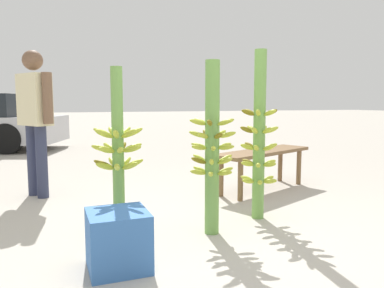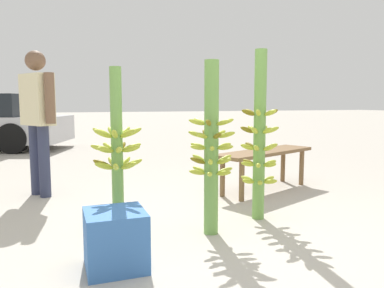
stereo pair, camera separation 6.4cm
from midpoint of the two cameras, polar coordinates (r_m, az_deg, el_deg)
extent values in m
plane|color=#B2AA9E|center=(2.96, 3.44, -15.12)|extent=(80.00, 80.00, 0.00)
cylinder|color=#6B9E47|center=(2.95, -11.81, -1.72)|extent=(0.09, 0.09, 1.35)
ellipsoid|color=#ADB733|center=(2.81, -12.15, 1.47)|extent=(0.09, 0.17, 0.10)
ellipsoid|color=#ADB733|center=(2.85, -10.21, 1.57)|extent=(0.13, 0.16, 0.10)
ellipsoid|color=#ADB733|center=(2.94, -9.61, 1.73)|extent=(0.17, 0.05, 0.10)
ellipsoid|color=#ADB733|center=(3.03, -10.71, 1.84)|extent=(0.14, 0.16, 0.10)
ellipsoid|color=#ADB733|center=(3.04, -12.62, 1.81)|extent=(0.07, 0.17, 0.10)
ellipsoid|color=#ADB733|center=(2.97, -14.03, 1.67)|extent=(0.17, 0.12, 0.10)
ellipsoid|color=#ADB733|center=(2.87, -13.87, 1.52)|extent=(0.17, 0.11, 0.10)
ellipsoid|color=#ADB733|center=(2.86, -13.51, -0.89)|extent=(0.16, 0.14, 0.08)
ellipsoid|color=#ADB733|center=(2.82, -11.51, -0.93)|extent=(0.05, 0.17, 0.08)
ellipsoid|color=#ADB733|center=(2.88, -9.78, -0.75)|extent=(0.16, 0.14, 0.08)
ellipsoid|color=#ADB733|center=(2.98, -9.67, -0.50)|extent=(0.17, 0.08, 0.08)
ellipsoid|color=#736414|center=(3.05, -11.13, -0.37)|extent=(0.12, 0.17, 0.08)
ellipsoid|color=#ADB733|center=(3.04, -13.08, -0.45)|extent=(0.11, 0.17, 0.08)
ellipsoid|color=#ADB733|center=(2.95, -14.16, -0.67)|extent=(0.18, 0.08, 0.08)
ellipsoid|color=#ADB733|center=(2.90, -13.73, -3.34)|extent=(0.17, 0.11, 0.10)
ellipsoid|color=#ADB733|center=(2.84, -11.98, -3.48)|extent=(0.08, 0.17, 0.10)
ellipsoid|color=#ADB733|center=(2.88, -10.06, -3.31)|extent=(0.14, 0.16, 0.10)
ellipsoid|color=#ADB733|center=(2.98, -9.51, -2.98)|extent=(0.17, 0.05, 0.10)
ellipsoid|color=#ADB733|center=(3.06, -10.64, -2.75)|extent=(0.14, 0.16, 0.10)
ellipsoid|color=#ADB733|center=(3.07, -12.56, -2.77)|extent=(0.08, 0.17, 0.10)
ellipsoid|color=#736414|center=(3.00, -13.94, -3.02)|extent=(0.17, 0.11, 0.10)
cylinder|color=#6B9E47|center=(3.04, 2.49, -0.70)|extent=(0.12, 0.12, 1.42)
ellipsoid|color=#ADB733|center=(2.95, 4.34, 3.29)|extent=(0.10, 0.15, 0.07)
ellipsoid|color=#ADB733|center=(3.07, 4.68, 3.41)|extent=(0.15, 0.05, 0.07)
ellipsoid|color=#ADB733|center=(3.15, 2.91, 3.49)|extent=(0.11, 0.14, 0.07)
ellipsoid|color=#ADB733|center=(3.11, 0.77, 3.46)|extent=(0.10, 0.15, 0.07)
ellipsoid|color=#ADB733|center=(2.99, 0.27, 3.34)|extent=(0.15, 0.05, 0.07)
ellipsoid|color=#736414|center=(2.90, 2.07, 3.26)|extent=(0.11, 0.14, 0.07)
ellipsoid|color=#736414|center=(2.92, 3.43, 1.26)|extent=(0.04, 0.15, 0.08)
ellipsoid|color=#ADB733|center=(3.02, 4.81, 1.41)|extent=(0.15, 0.11, 0.08)
ellipsoid|color=#ADB733|center=(3.13, 3.86, 1.60)|extent=(0.15, 0.10, 0.08)
ellipsoid|color=#736414|center=(3.15, 1.63, 1.63)|extent=(0.04, 0.15, 0.08)
ellipsoid|color=#ADB733|center=(3.05, 0.20, 1.49)|extent=(0.15, 0.11, 0.08)
ellipsoid|color=#ADB733|center=(2.94, 1.04, 1.29)|extent=(0.15, 0.10, 0.08)
ellipsoid|color=#ADB733|center=(3.10, 0.43, -0.25)|extent=(0.12, 0.14, 0.06)
ellipsoid|color=#ADB733|center=(2.98, 0.48, -0.53)|extent=(0.15, 0.06, 0.06)
ellipsoid|color=#ADB733|center=(2.92, 2.63, -0.67)|extent=(0.09, 0.15, 0.06)
ellipsoid|color=#ADB733|center=(2.99, 4.62, -0.52)|extent=(0.12, 0.14, 0.06)
ellipsoid|color=#ADB733|center=(3.11, 4.41, -0.25)|extent=(0.15, 0.06, 0.06)
ellipsoid|color=#ADB733|center=(3.17, 2.36, -0.12)|extent=(0.09, 0.15, 0.06)
ellipsoid|color=#ADB733|center=(2.94, 2.38, -2.76)|extent=(0.10, 0.15, 0.09)
ellipsoid|color=#ADB733|center=(2.99, 4.44, -2.59)|extent=(0.11, 0.14, 0.09)
ellipsoid|color=#ADB733|center=(3.11, 4.46, -2.25)|extent=(0.15, 0.05, 0.09)
ellipsoid|color=#ADB733|center=(3.18, 2.57, -2.06)|extent=(0.10, 0.15, 0.09)
ellipsoid|color=#ADB733|center=(3.12, 0.60, -2.20)|extent=(0.11, 0.14, 0.09)
ellipsoid|color=#736414|center=(3.00, 0.42, -2.55)|extent=(0.15, 0.05, 0.09)
ellipsoid|color=#ADB733|center=(3.03, 0.32, -4.34)|extent=(0.15, 0.04, 0.07)
ellipsoid|color=#ADB733|center=(2.95, 2.22, -4.61)|extent=(0.10, 0.15, 0.07)
ellipsoid|color=#ADB733|center=(3.00, 4.39, -4.44)|extent=(0.11, 0.14, 0.07)
ellipsoid|color=#ADB733|center=(3.13, 4.55, -4.01)|extent=(0.15, 0.04, 0.07)
ellipsoid|color=#ADB733|center=(3.19, 2.69, -3.77)|extent=(0.10, 0.15, 0.07)
ellipsoid|color=#ADB733|center=(3.15, 0.63, -3.92)|extent=(0.11, 0.14, 0.07)
cylinder|color=#6B9E47|center=(3.49, 9.68, 1.27)|extent=(0.11, 0.11, 1.56)
ellipsoid|color=#ADB733|center=(3.41, 11.29, 4.70)|extent=(0.09, 0.14, 0.08)
ellipsoid|color=#736414|center=(3.53, 11.45, 4.75)|extent=(0.14, 0.06, 0.08)
ellipsoid|color=#ADB733|center=(3.59, 9.96, 4.81)|extent=(0.12, 0.14, 0.08)
ellipsoid|color=#736414|center=(3.55, 8.26, 4.82)|extent=(0.09, 0.14, 0.08)
ellipsoid|color=#736414|center=(3.44, 7.99, 4.78)|extent=(0.14, 0.06, 0.08)
ellipsoid|color=#ADB733|center=(3.37, 9.52, 4.72)|extent=(0.12, 0.14, 0.08)
ellipsoid|color=#736414|center=(3.47, 7.84, 2.17)|extent=(0.14, 0.09, 0.09)
ellipsoid|color=#ADB733|center=(3.38, 8.99, 2.04)|extent=(0.14, 0.12, 0.09)
ellipsoid|color=#ADB733|center=(3.40, 10.88, 2.03)|extent=(0.06, 0.14, 0.09)
ellipsoid|color=#ADB733|center=(3.51, 11.53, 2.14)|extent=(0.14, 0.09, 0.09)
ellipsoid|color=#ADB733|center=(3.59, 10.37, 2.27)|extent=(0.14, 0.12, 0.09)
ellipsoid|color=#ADB733|center=(3.58, 8.57, 2.28)|extent=(0.06, 0.14, 0.09)
ellipsoid|color=#ADB733|center=(3.43, 11.07, -0.57)|extent=(0.08, 0.14, 0.08)
ellipsoid|color=#ADB733|center=(3.54, 11.41, -0.36)|extent=(0.14, 0.07, 0.08)
ellipsoid|color=#ADB733|center=(3.61, 10.02, -0.20)|extent=(0.12, 0.13, 0.08)
ellipsoid|color=#736414|center=(3.58, 8.29, -0.23)|extent=(0.08, 0.14, 0.08)
ellipsoid|color=#ADB733|center=(3.47, 7.85, -0.43)|extent=(0.14, 0.07, 0.08)
ellipsoid|color=#ADB733|center=(3.39, 9.25, -0.61)|extent=(0.12, 0.13, 0.08)
ellipsoid|color=#ADB733|center=(3.47, 11.24, -3.08)|extent=(0.10, 0.14, 0.07)
ellipsoid|color=#ADB733|center=(3.58, 11.25, -2.78)|extent=(0.14, 0.05, 0.07)
ellipsoid|color=#736414|center=(3.64, 9.66, -2.60)|extent=(0.11, 0.14, 0.07)
ellipsoid|color=#736414|center=(3.59, 8.02, -2.71)|extent=(0.10, 0.14, 0.07)
ellipsoid|color=#ADB733|center=(3.47, 7.91, -3.01)|extent=(0.14, 0.05, 0.07)
ellipsoid|color=#ADB733|center=(3.41, 9.54, -3.20)|extent=(0.11, 0.14, 0.07)
ellipsoid|color=#ADB733|center=(3.44, 9.79, -5.81)|extent=(0.09, 0.14, 0.07)
ellipsoid|color=#ADB733|center=(3.51, 11.31, -5.59)|extent=(0.12, 0.14, 0.07)
ellipsoid|color=#ADB733|center=(3.62, 11.03, -5.21)|extent=(0.14, 0.06, 0.07)
ellipsoid|color=#ADB733|center=(3.67, 9.33, -5.04)|extent=(0.09, 0.14, 0.07)
ellipsoid|color=#ADB733|center=(3.60, 7.84, -5.23)|extent=(0.12, 0.14, 0.07)
ellipsoid|color=#ADB733|center=(3.49, 8.02, -5.62)|extent=(0.14, 0.06, 0.07)
cylinder|color=#2D334C|center=(4.58, -22.29, -2.56)|extent=(0.17, 0.17, 0.82)
cylinder|color=#2D334C|center=(4.76, -23.46, -2.30)|extent=(0.17, 0.17, 0.82)
cube|color=beige|center=(4.62, -23.26, 6.23)|extent=(0.40, 0.49, 0.58)
cylinder|color=brown|center=(4.38, -21.55, 6.51)|extent=(0.14, 0.14, 0.55)
cylinder|color=brown|center=(4.87, -24.82, 6.31)|extent=(0.14, 0.14, 0.55)
sphere|color=brown|center=(4.64, -23.50, 11.62)|extent=(0.22, 0.22, 0.22)
cube|color=brown|center=(4.68, 10.38, -1.19)|extent=(1.53, 0.95, 0.04)
cylinder|color=brown|center=(4.34, 4.02, -5.01)|extent=(0.06, 0.06, 0.46)
cylinder|color=brown|center=(5.30, 12.96, -3.09)|extent=(0.06, 0.06, 0.46)
cylinder|color=brown|center=(4.16, 6.95, -5.55)|extent=(0.06, 0.06, 0.46)
cylinder|color=brown|center=(5.15, 15.63, -3.44)|extent=(0.06, 0.06, 0.46)
cylinder|color=black|center=(8.76, -26.50, 0.72)|extent=(0.68, 0.41, 0.65)
cylinder|color=black|center=(10.13, -22.88, 1.57)|extent=(0.68, 0.41, 0.65)
cube|color=#386BB2|center=(2.56, -11.92, -14.15)|extent=(0.38, 0.38, 0.38)
camera|label=1|loc=(0.03, -90.54, -0.06)|focal=35.00mm
camera|label=2|loc=(0.03, 89.46, 0.06)|focal=35.00mm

